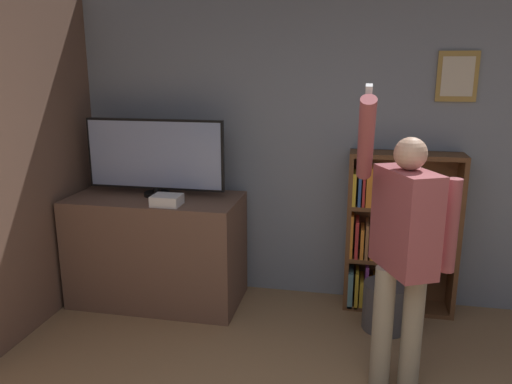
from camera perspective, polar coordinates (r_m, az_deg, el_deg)
The scene contains 7 objects.
wall_back at distance 4.33m, azimuth 9.60°, elevation 5.09°, with size 6.56×0.09×2.70m.
tv_ledge at distance 4.46m, azimuth -11.20°, elevation -6.43°, with size 1.45×0.71×0.94m.
television at distance 4.29m, azimuth -11.47°, elevation 4.02°, with size 1.20×0.22×0.65m.
game_console at distance 4.03m, azimuth -10.16°, elevation -0.93°, with size 0.23×0.19×0.08m.
bookshelf at distance 4.33m, azimuth 15.02°, elevation -4.78°, with size 0.90×0.28×1.35m.
person at distance 3.14m, azimuth 16.53°, elevation -5.61°, with size 0.60×0.57×1.93m.
waste_bin at distance 4.15m, azimuth 14.57°, elevation -12.50°, with size 0.35×0.35×0.38m.
Camera 1 is at (0.14, -1.47, 2.02)m, focal length 35.00 mm.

